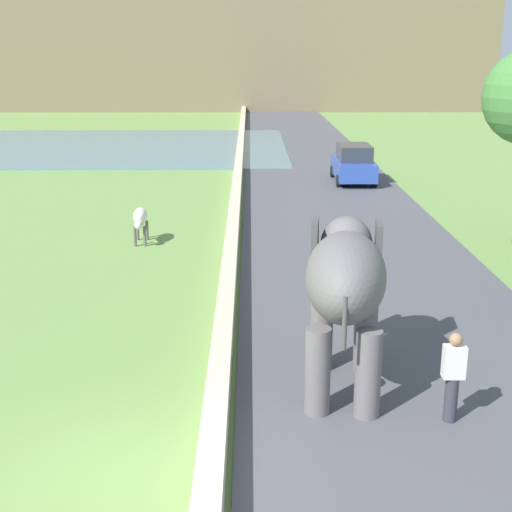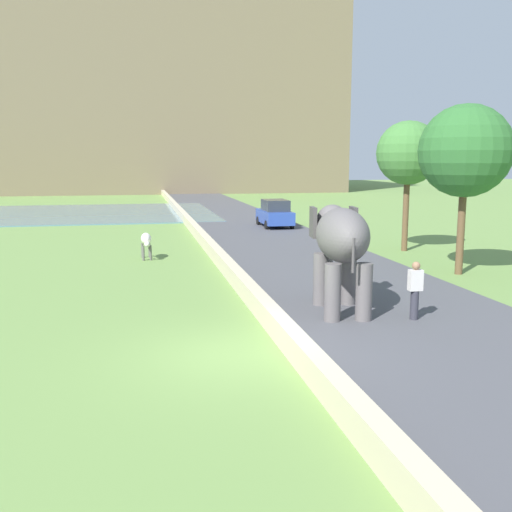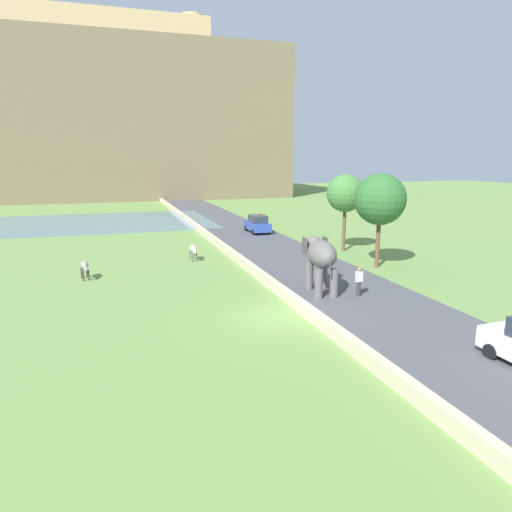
% 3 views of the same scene
% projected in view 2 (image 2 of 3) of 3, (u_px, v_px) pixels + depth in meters
% --- Properties ---
extents(ground_plane, '(220.00, 220.00, 0.00)m').
position_uv_depth(ground_plane, '(238.00, 354.00, 12.89)').
color(ground_plane, '#6B8E47').
extents(road_surface, '(7.00, 120.00, 0.06)m').
position_uv_depth(road_surface, '(264.00, 235.00, 33.20)').
color(road_surface, '#4C4C51').
rests_on(road_surface, ground).
extents(barrier_wall, '(0.40, 110.00, 0.58)m').
position_uv_depth(barrier_wall, '(202.00, 237.00, 30.47)').
color(barrier_wall, beige).
rests_on(barrier_wall, ground).
extents(hill_distant, '(64.00, 28.00, 27.48)m').
position_uv_depth(hill_distant, '(105.00, 94.00, 83.06)').
color(hill_distant, '#75664C').
rests_on(hill_distant, ground).
extents(elephant, '(1.75, 3.55, 2.99)m').
position_uv_depth(elephant, '(340.00, 241.00, 16.18)').
color(elephant, '#605B5B').
rests_on(elephant, ground).
extents(person_beside_elephant, '(0.36, 0.22, 1.63)m').
position_uv_depth(person_beside_elephant, '(415.00, 290.00, 15.40)').
color(person_beside_elephant, '#33333D').
rests_on(person_beside_elephant, ground).
extents(car_blue, '(1.82, 4.01, 1.80)m').
position_uv_depth(car_blue, '(275.00, 214.00, 37.14)').
color(car_blue, '#2D4CA8').
rests_on(car_blue, ground).
extents(cow_white, '(0.49, 1.40, 1.15)m').
position_uv_depth(cow_white, '(146.00, 240.00, 25.19)').
color(cow_white, silver).
rests_on(cow_white, ground).
extents(tree_near, '(2.97, 2.97, 6.10)m').
position_uv_depth(tree_near, '(408.00, 154.00, 26.96)').
color(tree_near, brown).
rests_on(tree_near, ground).
extents(tree_mid, '(3.42, 3.42, 6.33)m').
position_uv_depth(tree_mid, '(465.00, 151.00, 21.26)').
color(tree_mid, brown).
rests_on(tree_mid, ground).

